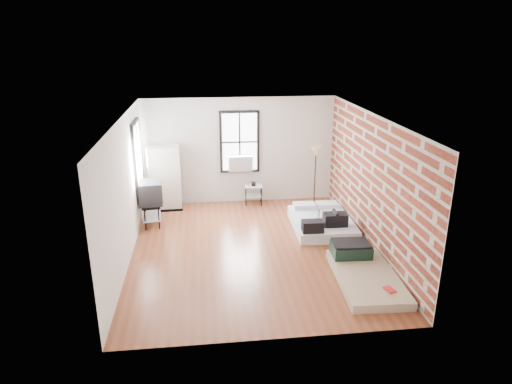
{
  "coord_description": "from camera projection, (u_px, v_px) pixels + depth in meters",
  "views": [
    {
      "loc": [
        -0.94,
        -8.64,
        4.33
      ],
      "look_at": [
        0.12,
        0.3,
        1.19
      ],
      "focal_mm": 32.0,
      "sensor_mm": 36.0,
      "label": 1
    }
  ],
  "objects": [
    {
      "name": "floor_lamp",
      "position": [
        316.0,
        154.0,
        11.9
      ],
      "size": [
        0.34,
        0.34,
        1.58
      ],
      "color": "black",
      "rests_on": "ground"
    },
    {
      "name": "side_table",
      "position": [
        254.0,
        190.0,
        12.09
      ],
      "size": [
        0.49,
        0.41,
        0.61
      ],
      "rotation": [
        0.0,
        0.0,
        -0.08
      ],
      "color": "black",
      "rests_on": "ground"
    },
    {
      "name": "mattress_bare",
      "position": [
        363.0,
        270.0,
        8.53
      ],
      "size": [
        1.17,
        2.09,
        0.44
      ],
      "rotation": [
        0.0,
        0.0,
        -0.05
      ],
      "color": "tan",
      "rests_on": "ground"
    },
    {
      "name": "wardrobe",
      "position": [
        165.0,
        178.0,
        11.63
      ],
      "size": [
        0.85,
        0.51,
        1.66
      ],
      "rotation": [
        0.0,
        0.0,
        0.04
      ],
      "color": "black",
      "rests_on": "ground"
    },
    {
      "name": "room_shell",
      "position": [
        261.0,
        166.0,
        9.43
      ],
      "size": [
        5.02,
        6.02,
        2.8
      ],
      "color": "silver",
      "rests_on": "ground"
    },
    {
      "name": "mattress_main",
      "position": [
        322.0,
        222.0,
        10.65
      ],
      "size": [
        1.39,
        1.85,
        0.58
      ],
      "rotation": [
        0.0,
        0.0,
        -0.03
      ],
      "color": "white",
      "rests_on": "ground"
    },
    {
      "name": "tv_stand",
      "position": [
        151.0,
        194.0,
        10.66
      ],
      "size": [
        0.59,
        0.8,
        1.07
      ],
      "rotation": [
        0.0,
        0.0,
        0.1
      ],
      "color": "black",
      "rests_on": "ground"
    },
    {
      "name": "ground",
      "position": [
        252.0,
        250.0,
        9.64
      ],
      "size": [
        6.0,
        6.0,
        0.0
      ],
      "primitive_type": "plane",
      "color": "brown",
      "rests_on": "ground"
    }
  ]
}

